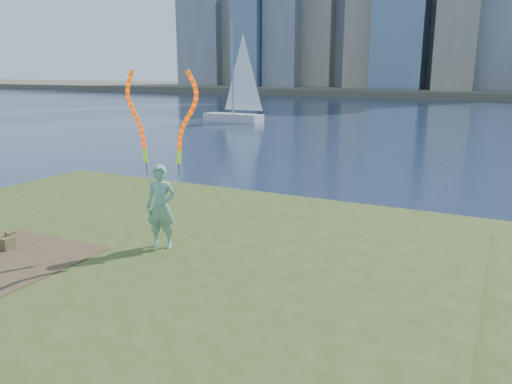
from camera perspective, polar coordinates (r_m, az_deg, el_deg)
The scene contains 7 objects.
ground at distance 12.89m, azimuth -8.85°, elevation -7.83°, with size 320.00×320.00×0.00m, color #19253E.
grassy_knoll at distance 11.13m, azimuth -15.86°, elevation -9.93°, with size 20.00×18.00×0.80m.
dirt_patch at distance 11.97m, azimuth -26.85°, elevation -6.80°, with size 3.20×3.00×0.02m, color #47331E.
far_shore at distance 105.00m, azimuth 23.24°, elevation 10.51°, with size 320.00×40.00×1.20m, color #4E4939.
woman_with_ribbons at distance 11.23m, azimuth -10.82°, elevation 0.56°, with size 2.09×0.73×4.24m.
canvas_bag at distance 12.55m, azimuth -26.76°, elevation -5.16°, with size 0.41×0.46×0.38m.
sailboat at distance 46.40m, azimuth -2.32°, elevation 9.91°, with size 5.96×2.10×8.99m.
Camera 1 is at (7.07, -9.68, 4.73)m, focal length 35.00 mm.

